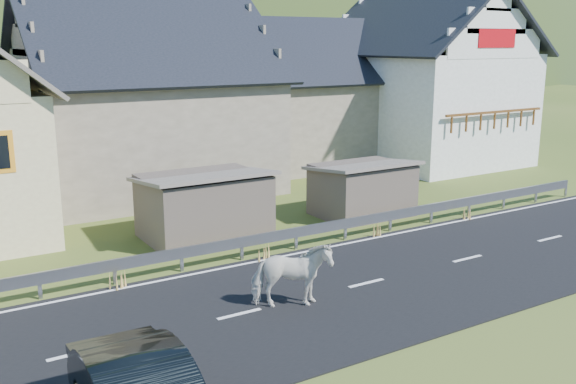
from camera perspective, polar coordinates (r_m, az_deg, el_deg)
ground at (r=18.30m, az=6.97°, el=-8.17°), size 160.00×160.00×0.00m
road at (r=18.29m, az=6.97°, el=-8.11°), size 60.00×7.00×0.04m
lane_markings at (r=18.28m, az=6.97°, el=-8.04°), size 60.00×6.60×0.01m
guardrail at (r=20.95m, az=0.74°, el=-3.65°), size 28.10×0.09×0.75m
shed_left at (r=22.30m, az=-7.50°, el=-1.29°), size 4.30×3.30×2.40m
shed_right at (r=25.19m, az=6.60°, el=0.19°), size 3.80×2.90×2.20m
house_stone_a at (r=29.95m, az=-12.70°, el=9.06°), size 10.80×9.80×8.90m
house_stone_b at (r=36.20m, az=1.57°, el=9.40°), size 9.80×8.80×8.10m
house_white at (r=37.51m, az=11.99°, el=10.52°), size 8.80×10.80×9.70m
horse at (r=16.33m, az=0.32°, el=-7.42°), size 1.63×2.20×1.69m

